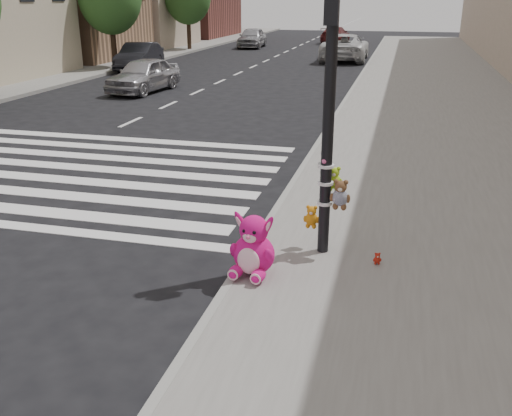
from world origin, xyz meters
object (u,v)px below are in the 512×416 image
(signal_pole, at_px, (329,141))
(pink_bunny, at_px, (253,250))
(car_silver_far, at_px, (144,75))
(red_teddy, at_px, (377,258))
(car_dark_far, at_px, (139,57))
(car_white_near, at_px, (345,47))

(signal_pole, relative_size, pink_bunny, 4.53)
(car_silver_far, bearing_deg, signal_pole, -50.31)
(signal_pole, height_order, pink_bunny, signal_pole)
(red_teddy, xyz_separation_m, car_dark_far, (-13.20, 20.44, 0.46))
(red_teddy, bearing_deg, car_silver_far, 111.44)
(signal_pole, bearing_deg, car_silver_far, 123.82)
(signal_pole, distance_m, pink_bunny, 1.82)
(pink_bunny, distance_m, red_teddy, 1.78)
(signal_pole, relative_size, red_teddy, 22.67)
(pink_bunny, xyz_separation_m, car_white_near, (-1.80, 28.46, 0.27))
(signal_pole, bearing_deg, red_teddy, -19.14)
(pink_bunny, distance_m, car_silver_far, 16.95)
(pink_bunny, xyz_separation_m, car_silver_far, (-8.38, 14.73, 0.17))
(car_silver_far, distance_m, car_dark_far, 7.18)
(car_dark_far, bearing_deg, signal_pole, -65.61)
(red_teddy, height_order, car_silver_far, car_silver_far)
(red_teddy, relative_size, car_white_near, 0.03)
(signal_pole, xyz_separation_m, car_dark_far, (-12.42, 20.17, -1.10))
(red_teddy, relative_size, car_dark_far, 0.04)
(car_dark_far, bearing_deg, red_teddy, -64.39)
(car_white_near, bearing_deg, pink_bunny, 92.31)
(car_silver_far, relative_size, car_white_near, 0.71)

